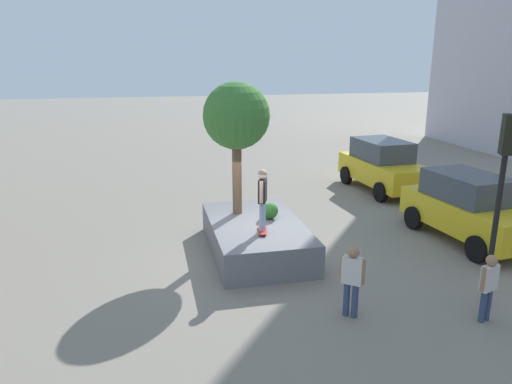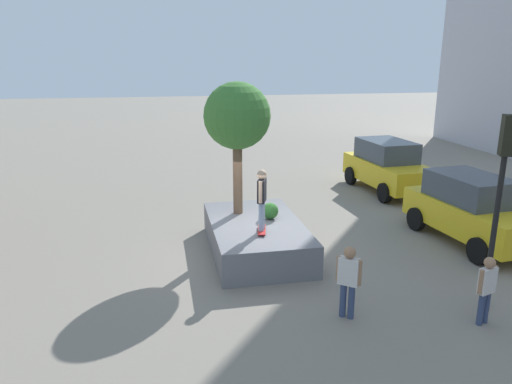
{
  "view_description": "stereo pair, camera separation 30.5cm",
  "coord_description": "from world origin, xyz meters",
  "px_view_note": "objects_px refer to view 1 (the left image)",
  "views": [
    {
      "loc": [
        12.43,
        -2.66,
        5.44
      ],
      "look_at": [
        -0.31,
        0.23,
        1.79
      ],
      "focal_mm": 33.79,
      "sensor_mm": 36.0,
      "label": 1
    },
    {
      "loc": [
        12.49,
        -2.37,
        5.44
      ],
      "look_at": [
        -0.31,
        0.23,
        1.79
      ],
      "focal_mm": 33.79,
      "sensor_mm": 36.0,
      "label": 2
    }
  ],
  "objects_px": {
    "skateboard": "(262,230)",
    "bystander_watching": "(352,276)",
    "passerby_with_bag": "(488,283)",
    "skateboarder": "(263,195)",
    "planter_ledge": "(256,237)",
    "sedan_parked": "(469,207)",
    "traffic_light_corner": "(502,178)",
    "plaza_tree": "(236,117)",
    "taxi_cab": "(383,165)"
  },
  "relations": [
    {
      "from": "planter_ledge",
      "to": "taxi_cab",
      "type": "height_order",
      "value": "taxi_cab"
    },
    {
      "from": "skateboarder",
      "to": "passerby_with_bag",
      "type": "bearing_deg",
      "value": 44.26
    },
    {
      "from": "skateboarder",
      "to": "bystander_watching",
      "type": "distance_m",
      "value": 3.56
    },
    {
      "from": "skateboard",
      "to": "passerby_with_bag",
      "type": "bearing_deg",
      "value": 44.26
    },
    {
      "from": "plaza_tree",
      "to": "skateboarder",
      "type": "xyz_separation_m",
      "value": [
        1.77,
        0.35,
        -1.87
      ]
    },
    {
      "from": "taxi_cab",
      "to": "skateboarder",
      "type": "bearing_deg",
      "value": -47.17
    },
    {
      "from": "skateboard",
      "to": "bystander_watching",
      "type": "height_order",
      "value": "bystander_watching"
    },
    {
      "from": "sedan_parked",
      "to": "passerby_with_bag",
      "type": "xyz_separation_m",
      "value": [
        4.33,
        -2.63,
        -0.17
      ]
    },
    {
      "from": "passerby_with_bag",
      "to": "planter_ledge",
      "type": "bearing_deg",
      "value": -141.08
    },
    {
      "from": "skateboarder",
      "to": "traffic_light_corner",
      "type": "bearing_deg",
      "value": 53.03
    },
    {
      "from": "plaza_tree",
      "to": "bystander_watching",
      "type": "bearing_deg",
      "value": 17.36
    },
    {
      "from": "plaza_tree",
      "to": "bystander_watching",
      "type": "distance_m",
      "value": 5.94
    },
    {
      "from": "passerby_with_bag",
      "to": "skateboarder",
      "type": "bearing_deg",
      "value": -135.74
    },
    {
      "from": "taxi_cab",
      "to": "traffic_light_corner",
      "type": "height_order",
      "value": "traffic_light_corner"
    },
    {
      "from": "sedan_parked",
      "to": "bystander_watching",
      "type": "height_order",
      "value": "sedan_parked"
    },
    {
      "from": "taxi_cab",
      "to": "traffic_light_corner",
      "type": "xyz_separation_m",
      "value": [
        9.59,
        -2.26,
        1.88
      ]
    },
    {
      "from": "sedan_parked",
      "to": "passerby_with_bag",
      "type": "distance_m",
      "value": 5.07
    },
    {
      "from": "plaza_tree",
      "to": "passerby_with_bag",
      "type": "relative_size",
      "value": 2.59
    },
    {
      "from": "planter_ledge",
      "to": "skateboard",
      "type": "relative_size",
      "value": 5.33
    },
    {
      "from": "sedan_parked",
      "to": "passerby_with_bag",
      "type": "bearing_deg",
      "value": -31.33
    },
    {
      "from": "plaza_tree",
      "to": "skateboarder",
      "type": "bearing_deg",
      "value": 11.3
    },
    {
      "from": "skateboarder",
      "to": "skateboard",
      "type": "bearing_deg",
      "value": 0.0
    },
    {
      "from": "sedan_parked",
      "to": "bystander_watching",
      "type": "distance_m",
      "value": 6.4
    },
    {
      "from": "planter_ledge",
      "to": "taxi_cab",
      "type": "xyz_separation_m",
      "value": [
        -5.41,
        6.72,
        0.63
      ]
    },
    {
      "from": "planter_ledge",
      "to": "bystander_watching",
      "type": "distance_m",
      "value": 4.22
    },
    {
      "from": "planter_ledge",
      "to": "sedan_parked",
      "type": "distance_m",
      "value": 6.59
    },
    {
      "from": "skateboard",
      "to": "skateboarder",
      "type": "distance_m",
      "value": 0.97
    },
    {
      "from": "planter_ledge",
      "to": "skateboard",
      "type": "xyz_separation_m",
      "value": [
        0.82,
        -0.01,
        0.5
      ]
    },
    {
      "from": "taxi_cab",
      "to": "sedan_parked",
      "type": "xyz_separation_m",
      "value": [
        5.93,
        -0.17,
        -0.04
      ]
    },
    {
      "from": "skateboard",
      "to": "skateboarder",
      "type": "relative_size",
      "value": 0.5
    },
    {
      "from": "skateboard",
      "to": "bystander_watching",
      "type": "relative_size",
      "value": 0.51
    },
    {
      "from": "traffic_light_corner",
      "to": "planter_ledge",
      "type": "bearing_deg",
      "value": -133.18
    },
    {
      "from": "plaza_tree",
      "to": "passerby_with_bag",
      "type": "bearing_deg",
      "value": 36.4
    },
    {
      "from": "taxi_cab",
      "to": "passerby_with_bag",
      "type": "bearing_deg",
      "value": -15.31
    },
    {
      "from": "skateboard",
      "to": "bystander_watching",
      "type": "bearing_deg",
      "value": 20.56
    },
    {
      "from": "planter_ledge",
      "to": "bystander_watching",
      "type": "xyz_separation_m",
      "value": [
        4.02,
        1.19,
        0.5
      ]
    },
    {
      "from": "sedan_parked",
      "to": "taxi_cab",
      "type": "bearing_deg",
      "value": 178.33
    },
    {
      "from": "skateboard",
      "to": "skateboarder",
      "type": "bearing_deg",
      "value": 0.0
    },
    {
      "from": "planter_ledge",
      "to": "skateboarder",
      "type": "bearing_deg",
      "value": -0.61
    },
    {
      "from": "skateboarder",
      "to": "traffic_light_corner",
      "type": "height_order",
      "value": "traffic_light_corner"
    },
    {
      "from": "skateboarder",
      "to": "sedan_parked",
      "type": "relative_size",
      "value": 0.36
    },
    {
      "from": "planter_ledge",
      "to": "plaza_tree",
      "type": "distance_m",
      "value": 3.5
    },
    {
      "from": "passerby_with_bag",
      "to": "bystander_watching",
      "type": "height_order",
      "value": "bystander_watching"
    },
    {
      "from": "taxi_cab",
      "to": "passerby_with_bag",
      "type": "xyz_separation_m",
      "value": [
        10.25,
        -2.81,
        -0.21
      ]
    },
    {
      "from": "taxi_cab",
      "to": "sedan_parked",
      "type": "distance_m",
      "value": 5.93
    },
    {
      "from": "passerby_with_bag",
      "to": "sedan_parked",
      "type": "bearing_deg",
      "value": 148.67
    },
    {
      "from": "passerby_with_bag",
      "to": "taxi_cab",
      "type": "bearing_deg",
      "value": 164.69
    },
    {
      "from": "bystander_watching",
      "to": "plaza_tree",
      "type": "bearing_deg",
      "value": -162.64
    },
    {
      "from": "skateboarder",
      "to": "planter_ledge",
      "type": "bearing_deg",
      "value": 179.39
    },
    {
      "from": "traffic_light_corner",
      "to": "sedan_parked",
      "type": "bearing_deg",
      "value": 150.32
    }
  ]
}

